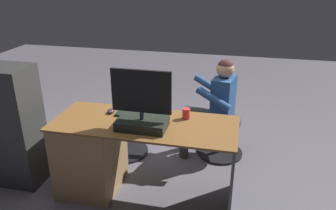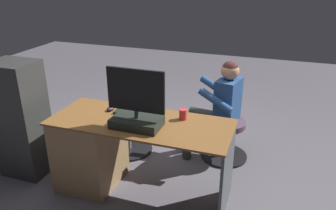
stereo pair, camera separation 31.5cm
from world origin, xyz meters
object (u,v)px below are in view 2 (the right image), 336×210
object	(u,v)px
computer_mouse	(111,108)
desk	(99,148)
office_chair_teddy	(129,130)
person	(218,103)
visitor_chair	(225,136)
keyboard	(137,113)
monitor	(136,111)
tv_remote	(118,119)
teddy_bear	(128,103)
cup	(183,114)

from	to	relation	value
computer_mouse	desk	bearing A→B (deg)	57.59
office_chair_teddy	person	world-z (taller)	person
desk	visitor_chair	distance (m)	1.37
desk	keyboard	distance (m)	0.52
monitor	computer_mouse	bearing A→B (deg)	-31.70
tv_remote	teddy_bear	size ratio (longest dim) A/B	0.49
desk	visitor_chair	bearing A→B (deg)	-140.27
teddy_bear	visitor_chair	bearing A→B (deg)	-169.08
keyboard	teddy_bear	distance (m)	0.67
desk	teddy_bear	distance (m)	0.70
person	teddy_bear	bearing A→B (deg)	10.86
cup	visitor_chair	xyz separation A→B (m)	(-0.28, -0.71, -0.53)
monitor	keyboard	distance (m)	0.28
tv_remote	teddy_bear	distance (m)	0.77
desk	keyboard	xyz separation A→B (m)	(-0.35, -0.13, 0.36)
tv_remote	visitor_chair	size ratio (longest dim) A/B	0.29
desk	monitor	size ratio (longest dim) A/B	3.19
teddy_bear	person	world-z (taller)	person
teddy_bear	monitor	bearing A→B (deg)	120.96
cup	person	distance (m)	0.73
desk	cup	size ratio (longest dim) A/B	16.96
office_chair_teddy	tv_remote	bearing A→B (deg)	110.00
desk	cup	bearing A→B (deg)	-168.20
computer_mouse	tv_remote	distance (m)	0.23
cup	tv_remote	world-z (taller)	cup
desk	tv_remote	distance (m)	0.43
monitor	cup	distance (m)	0.43
keyboard	teddy_bear	world-z (taller)	keyboard
cup	visitor_chair	bearing A→B (deg)	-111.31
monitor	person	size ratio (longest dim) A/B	0.45
cup	visitor_chair	world-z (taller)	cup
tv_remote	office_chair_teddy	bearing A→B (deg)	-95.27
cup	teddy_bear	xyz separation A→B (m)	(0.78, -0.51, -0.20)
teddy_bear	visitor_chair	xyz separation A→B (m)	(-1.06, -0.20, -0.32)
desk	tv_remote	size ratio (longest dim) A/B	10.64
computer_mouse	person	bearing A→B (deg)	-140.36
desk	cup	world-z (taller)	cup
tv_remote	visitor_chair	world-z (taller)	tv_remote
desk	office_chair_teddy	bearing A→B (deg)	-89.22
office_chair_teddy	teddy_bear	world-z (taller)	teddy_bear
keyboard	tv_remote	bearing A→B (deg)	56.06
teddy_bear	visitor_chair	world-z (taller)	teddy_bear
computer_mouse	office_chair_teddy	distance (m)	0.73
teddy_bear	computer_mouse	bearing A→B (deg)	99.66
cup	person	xyz separation A→B (m)	(-0.18, -0.69, -0.14)
teddy_bear	desk	bearing A→B (deg)	90.77
cup	person	bearing A→B (deg)	-104.82
desk	monitor	xyz separation A→B (m)	(-0.45, 0.10, 0.49)
office_chair_teddy	visitor_chair	xyz separation A→B (m)	(-1.06, -0.21, 0.00)
office_chair_teddy	visitor_chair	bearing A→B (deg)	-168.55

